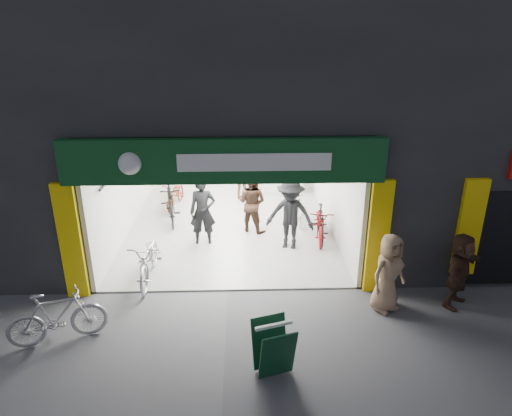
{
  "coord_description": "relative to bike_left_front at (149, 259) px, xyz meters",
  "views": [
    {
      "loc": [
        0.34,
        -8.78,
        5.5
      ],
      "look_at": [
        0.69,
        1.5,
        1.39
      ],
      "focal_mm": 32.0,
      "sensor_mm": 36.0,
      "label": 1
    }
  ],
  "objects": [
    {
      "name": "building",
      "position": [
        2.71,
        4.39,
        3.79
      ],
      "size": [
        17.0,
        10.27,
        8.0
      ],
      "color": "#232326",
      "rests_on": "ground"
    },
    {
      "name": "customer_b",
      "position": [
        2.43,
        2.6,
        0.36
      ],
      "size": [
        1.08,
        1.0,
        1.78
      ],
      "primitive_type": "imported",
      "rotation": [
        0.0,
        0.0,
        2.65
      ],
      "color": "#352218",
      "rests_on": "ground"
    },
    {
      "name": "customer_d",
      "position": [
        2.17,
        5.14,
        0.25
      ],
      "size": [
        0.98,
        0.69,
        1.54
      ],
      "primitive_type": "imported",
      "rotation": [
        0.0,
        0.0,
        2.76
      ],
      "color": "#7F644A",
      "rests_on": "ground"
    },
    {
      "name": "pedestrian_far",
      "position": [
        6.62,
        -1.27,
        0.29
      ],
      "size": [
        1.37,
        1.45,
        1.64
      ],
      "primitive_type": "imported",
      "rotation": [
        0.0,
        0.0,
        0.84
      ],
      "color": "#3C261B",
      "rests_on": "ground"
    },
    {
      "name": "bike_left_back",
      "position": [
        -0.14,
        5.12,
        -0.02
      ],
      "size": [
        0.57,
        1.71,
        1.01
      ],
      "primitive_type": "imported",
      "rotation": [
        0.0,
        0.0,
        0.06
      ],
      "color": "#B1B1B6",
      "rests_on": "ground"
    },
    {
      "name": "ground",
      "position": [
        1.8,
        -0.6,
        -0.53
      ],
      "size": [
        60.0,
        60.0,
        0.0
      ],
      "primitive_type": "plane",
      "color": "#56565B",
      "rests_on": "ground"
    },
    {
      "name": "bike_right_front",
      "position": [
        4.3,
        1.97,
        -0.05
      ],
      "size": [
        0.59,
        1.63,
        0.96
      ],
      "primitive_type": "imported",
      "rotation": [
        0.0,
        0.0,
        -0.09
      ],
      "color": "black",
      "rests_on": "ground"
    },
    {
      "name": "bike_right_back",
      "position": [
        3.81,
        3.32,
        0.01
      ],
      "size": [
        0.53,
        1.78,
        1.06
      ],
      "primitive_type": "imported",
      "rotation": [
        0.0,
        0.0,
        -0.02
      ],
      "color": "#B6B5BA",
      "rests_on": "ground"
    },
    {
      "name": "bike_right_mid",
      "position": [
        4.3,
        2.04,
        -0.05
      ],
      "size": [
        0.85,
        1.87,
        0.95
      ],
      "primitive_type": "imported",
      "rotation": [
        0.0,
        0.0,
        -0.13
      ],
      "color": "maroon",
      "rests_on": "ground"
    },
    {
      "name": "pedestrian_near",
      "position": [
        5.1,
        -1.37,
        0.32
      ],
      "size": [
        0.99,
        0.89,
        1.69
      ],
      "primitive_type": "imported",
      "rotation": [
        0.0,
        0.0,
        0.54
      ],
      "color": "#997859",
      "rests_on": "ground"
    },
    {
      "name": "customer_a",
      "position": [
        1.11,
        1.81,
        0.42
      ],
      "size": [
        0.71,
        0.48,
        1.88
      ],
      "primitive_type": "imported",
      "rotation": [
        0.0,
        0.0,
        0.05
      ],
      "color": "black",
      "rests_on": "ground"
    },
    {
      "name": "parked_bike",
      "position": [
        -1.28,
        -2.22,
        0.01
      ],
      "size": [
        1.84,
        1.03,
        1.06
      ],
      "primitive_type": "imported",
      "rotation": [
        0.0,
        0.0,
        1.89
      ],
      "color": "#AAAAAF",
      "rests_on": "ground"
    },
    {
      "name": "sandwich_board",
      "position": [
        2.64,
        -3.19,
        -0.0
      ],
      "size": [
        0.77,
        0.78,
        0.95
      ],
      "rotation": [
        0.0,
        0.0,
        0.3
      ],
      "color": "#0D361F",
      "rests_on": "ground"
    },
    {
      "name": "bike_left_midback",
      "position": [
        0.0,
        4.61,
        -0.1
      ],
      "size": [
        0.83,
        1.69,
        0.85
      ],
      "primitive_type": "imported",
      "rotation": [
        0.0,
        0.0,
        -0.17
      ],
      "color": "maroon",
      "rests_on": "ground"
    },
    {
      "name": "customer_c",
      "position": [
        3.39,
        1.47,
        0.44
      ],
      "size": [
        1.39,
        1.02,
        1.93
      ],
      "primitive_type": "imported",
      "rotation": [
        0.0,
        0.0,
        -0.27
      ],
      "color": "black",
      "rests_on": "ground"
    },
    {
      "name": "bike_left_midfront",
      "position": [
        0.0,
        3.43,
        0.07
      ],
      "size": [
        0.95,
        2.07,
        1.2
      ],
      "primitive_type": "imported",
      "rotation": [
        0.0,
        0.0,
        0.2
      ],
      "color": "black",
      "rests_on": "ground"
    },
    {
      "name": "bike_left_front",
      "position": [
        0.0,
        0.0,
        0.0
      ],
      "size": [
        0.72,
        2.01,
        1.05
      ],
      "primitive_type": "imported",
      "rotation": [
        0.0,
        0.0,
        0.01
      ],
      "color": "#B2B2B6",
      "rests_on": "ground"
    }
  ]
}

